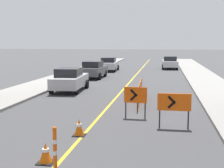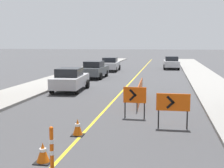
{
  "view_description": "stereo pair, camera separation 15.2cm",
  "coord_description": "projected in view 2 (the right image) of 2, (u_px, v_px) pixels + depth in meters",
  "views": [
    {
      "loc": [
        2.84,
        6.25,
        3.34
      ],
      "look_at": [
        -0.04,
        23.35,
        1.0
      ],
      "focal_mm": 50.0,
      "sensor_mm": 36.0,
      "label": 1
    },
    {
      "loc": [
        2.99,
        6.27,
        3.34
      ],
      "look_at": [
        -0.04,
        23.35,
        1.0
      ],
      "focal_mm": 50.0,
      "sensor_mm": 36.0,
      "label": 2
    }
  ],
  "objects": [
    {
      "name": "sidewalk_right",
      "position": [
        207.0,
        81.0,
        26.43
      ],
      "size": [
        3.12,
        67.03,
        0.15
      ],
      "color": "gray",
      "rests_on": "ground_plane"
    },
    {
      "name": "safety_mesh_fence",
      "position": [
        140.0,
        93.0,
        17.28
      ],
      "size": [
        0.2,
        4.96,
        1.12
      ],
      "rotation": [
        0.0,
        0.0,
        1.6
      ],
      "color": "#EF560C",
      "rests_on": "ground_plane"
    },
    {
      "name": "delineator_post_rear",
      "position": [
        52.0,
        153.0,
        7.96
      ],
      "size": [
        0.32,
        0.32,
        1.22
      ],
      "color": "black",
      "rests_on": "ground_plane"
    },
    {
      "name": "arrow_barricade_secondary",
      "position": [
        173.0,
        104.0,
        12.02
      ],
      "size": [
        1.29,
        0.09,
        1.37
      ],
      "rotation": [
        0.0,
        0.0,
        0.01
      ],
      "color": "#EF560C",
      "rests_on": "ground_plane"
    },
    {
      "name": "traffic_cone_farthest",
      "position": [
        78.0,
        127.0,
        11.18
      ],
      "size": [
        0.44,
        0.44,
        0.61
      ],
      "color": "black",
      "rests_on": "ground_plane"
    },
    {
      "name": "parked_car_curb_far",
      "position": [
        110.0,
        64.0,
        36.03
      ],
      "size": [
        1.99,
        4.38,
        1.59
      ],
      "rotation": [
        0.0,
        0.0,
        0.05
      ],
      "color": "#B7B7BC",
      "rests_on": "ground_plane"
    },
    {
      "name": "parked_car_opposite_side",
      "position": [
        171.0,
        63.0,
        38.89
      ],
      "size": [
        1.96,
        4.37,
        1.59
      ],
      "rotation": [
        0.0,
        0.0,
        0.04
      ],
      "color": "#B7B7BC",
      "rests_on": "ground_plane"
    },
    {
      "name": "parked_car_curb_near",
      "position": [
        70.0,
        79.0,
        21.36
      ],
      "size": [
        2.04,
        4.4,
        1.59
      ],
      "rotation": [
        0.0,
        0.0,
        0.06
      ],
      "color": "#B7B7BC",
      "rests_on": "ground_plane"
    },
    {
      "name": "sidewalk_left",
      "position": [
        63.0,
        78.0,
        28.64
      ],
      "size": [
        3.12,
        67.03,
        0.15
      ],
      "color": "gray",
      "rests_on": "ground_plane"
    },
    {
      "name": "arrow_barricade_primary",
      "position": [
        135.0,
        96.0,
        13.68
      ],
      "size": [
        1.01,
        0.09,
        1.38
      ],
      "rotation": [
        0.0,
        0.0,
        -0.02
      ],
      "color": "#EF560C",
      "rests_on": "ground_plane"
    },
    {
      "name": "parked_car_curb_mid",
      "position": [
        94.0,
        69.0,
        29.04
      ],
      "size": [
        1.95,
        4.36,
        1.59
      ],
      "rotation": [
        0.0,
        0.0,
        -0.03
      ],
      "color": "#474C51",
      "rests_on": "ground_plane"
    },
    {
      "name": "lane_stripe",
      "position": [
        132.0,
        80.0,
        27.54
      ],
      "size": [
        0.12,
        67.03,
        0.01
      ],
      "color": "gold",
      "rests_on": "ground_plane"
    },
    {
      "name": "traffic_cone_fifth",
      "position": [
        43.0,
        153.0,
        8.65
      ],
      "size": [
        0.46,
        0.46,
        0.58
      ],
      "color": "black",
      "rests_on": "ground_plane"
    }
  ]
}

